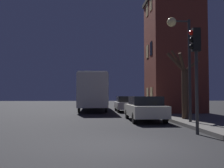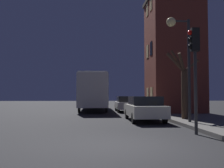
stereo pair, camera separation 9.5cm
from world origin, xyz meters
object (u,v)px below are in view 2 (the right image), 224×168
(car_near_lane, at_px, (144,108))
(car_mid_lane, at_px, (126,104))
(bare_tree, at_px, (183,85))
(streetlamp, at_px, (180,45))
(traffic_light, at_px, (194,58))
(bus, at_px, (93,90))

(car_near_lane, height_order, car_mid_lane, car_near_lane)
(car_mid_lane, bearing_deg, bare_tree, -75.75)
(streetlamp, height_order, traffic_light, streetlamp)
(bus, bearing_deg, car_mid_lane, -45.53)
(traffic_light, xyz_separation_m, bus, (-4.00, 16.27, -0.88))
(bus, relative_size, car_near_lane, 2.70)
(traffic_light, distance_m, car_near_lane, 5.59)
(bare_tree, xyz_separation_m, car_mid_lane, (-2.20, 8.67, -1.37))
(streetlamp, height_order, car_mid_lane, streetlamp)
(car_near_lane, xyz_separation_m, car_mid_lane, (-0.06, 8.17, -0.02))
(bus, xyz_separation_m, car_mid_lane, (2.99, -3.05, -1.33))
(car_near_lane, relative_size, car_mid_lane, 1.10)
(traffic_light, distance_m, car_mid_lane, 13.45)
(traffic_light, bearing_deg, car_mid_lane, 94.36)
(traffic_light, bearing_deg, bare_tree, 75.35)
(streetlamp, distance_m, car_near_lane, 4.16)
(streetlamp, xyz_separation_m, car_mid_lane, (-1.47, 10.29, -3.30))
(car_near_lane, bearing_deg, streetlamp, -56.28)
(streetlamp, height_order, car_near_lane, streetlamp)
(streetlamp, distance_m, bare_tree, 2.63)
(traffic_light, bearing_deg, streetlamp, 81.00)
(bare_tree, height_order, car_near_lane, bare_tree)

